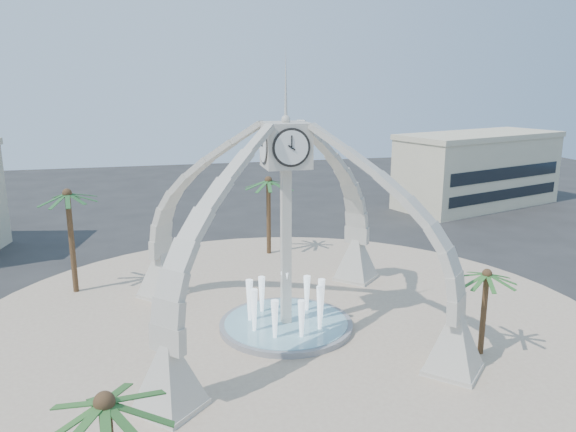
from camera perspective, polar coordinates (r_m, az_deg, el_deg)
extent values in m
plane|color=#282828|center=(34.48, -0.20, -11.34)|extent=(140.00, 140.00, 0.00)
cylinder|color=#C5B093|center=(34.47, -0.20, -11.30)|extent=(40.00, 40.00, 0.06)
cube|color=beige|center=(32.71, -0.21, -3.54)|extent=(0.55, 0.55, 9.80)
cube|color=beige|center=(31.45, -0.22, 7.23)|extent=(2.50, 2.50, 2.50)
cone|color=beige|center=(31.25, -0.22, 13.16)|extent=(0.20, 0.20, 4.00)
cylinder|color=white|center=(30.20, 0.35, 6.96)|extent=(1.84, 0.04, 1.84)
pyramid|color=beige|center=(42.16, 6.94, -4.37)|extent=(3.80, 3.80, 3.20)
pyramid|color=beige|center=(39.65, -12.68, -5.79)|extent=(3.80, 3.80, 3.20)
pyramid|color=beige|center=(26.69, -11.95, -15.74)|extent=(3.80, 3.80, 3.20)
pyramid|color=beige|center=(30.29, 16.53, -12.30)|extent=(3.80, 3.80, 3.20)
cylinder|color=gray|center=(34.40, -0.20, -11.04)|extent=(8.00, 8.00, 0.40)
cylinder|color=#84B9C4|center=(34.30, -0.20, -10.71)|extent=(7.40, 7.40, 0.04)
cone|color=white|center=(33.68, -0.21, -8.23)|extent=(0.60, 0.60, 3.20)
cube|color=beige|center=(70.07, 18.71, 4.25)|extent=(21.49, 13.79, 8.00)
cube|color=beige|center=(69.56, 18.98, 7.75)|extent=(21.87, 14.17, 0.60)
cylinder|color=brown|center=(32.28, 19.25, -9.35)|extent=(0.31, 0.31, 4.75)
cylinder|color=brown|center=(41.57, -21.11, -2.57)|extent=(0.38, 0.38, 7.22)
cylinder|color=brown|center=(47.62, -1.98, -0.08)|extent=(0.38, 0.38, 6.55)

